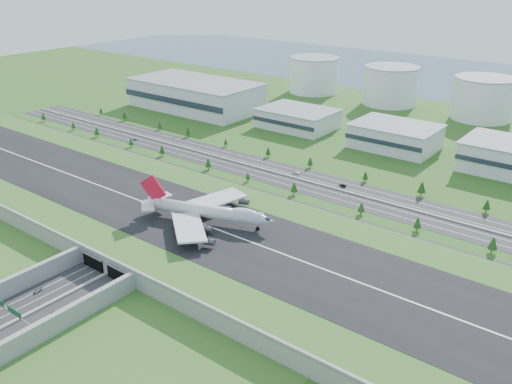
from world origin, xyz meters
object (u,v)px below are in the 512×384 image
Objects in this scene: fuel_tank_a at (314,75)px; car_7 at (296,173)px; car_2 at (52,316)px; car_4 at (135,139)px; car_0 at (38,290)px; boeing_747 at (206,211)px; car_5 at (343,185)px.

car_7 is (118.16, -208.54, -16.65)m from fuel_tank_a.
car_7 is at bearing -110.62° from car_2.
car_2 is 223.79m from car_4.
fuel_tank_a is at bearing 97.55° from car_0.
car_4 is at bearing 120.08° from car_0.
car_0 is 0.82× the size of car_7.
car_7 is at bearing 78.49° from boeing_747.
car_2 is at bearing 7.74° from car_5.
car_0 is at bearing -125.87° from car_4.
car_0 is 0.89× the size of car_5.
boeing_747 is 171.37m from car_4.
car_0 is 182.34m from car_5.
boeing_747 is at bearing -66.88° from fuel_tank_a.
boeing_747 is at bearing 65.86° from car_0.
car_4 reaches higher than car_7.
fuel_tank_a is 0.74× the size of boeing_747.
car_4 is 0.90× the size of car_7.
car_7 is (9.68, 177.39, 0.03)m from car_0.
car_7 is (-34.09, 0.39, -0.03)m from car_5.
fuel_tank_a is at bearing -154.10° from car_7.
car_2 is (20.61, -6.85, 0.12)m from car_0.
car_0 is (108.49, -385.93, -16.68)m from fuel_tank_a.
car_2 reaches higher than car_0.
boeing_747 reaches higher than car_4.
boeing_747 is 14.95× the size of car_4.
car_4 is at bearing 132.18° from boeing_747.
car_2 is 1.31× the size of car_4.
car_5 is 0.92× the size of car_7.
car_7 reaches higher than car_0.
fuel_tank_a is 10.83× the size of car_5.
car_4 reaches higher than car_5.
fuel_tank_a is 401.24m from car_0.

